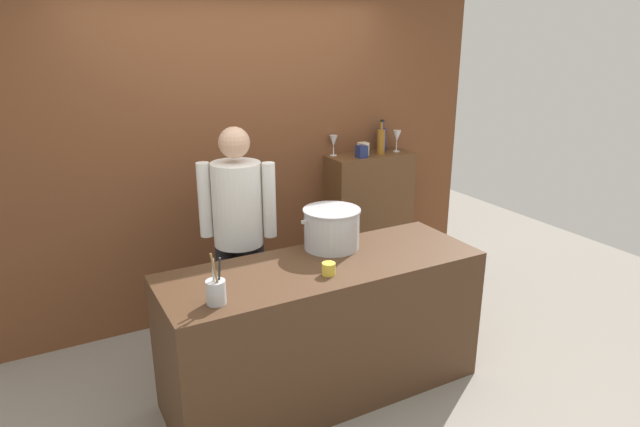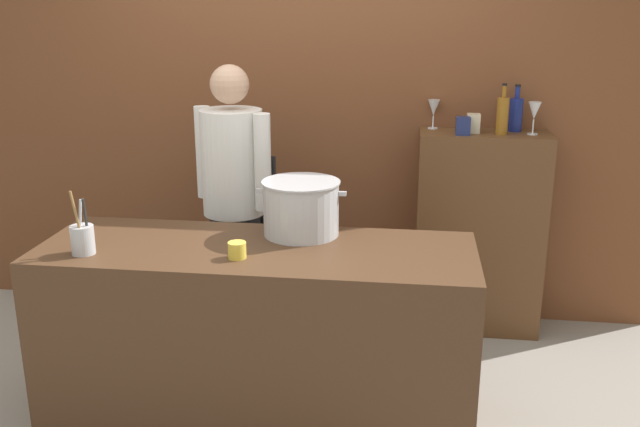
# 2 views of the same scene
# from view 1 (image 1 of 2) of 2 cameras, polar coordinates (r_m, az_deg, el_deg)

# --- Properties ---
(ground_plane) EXTENTS (8.00, 8.00, 0.00)m
(ground_plane) POSITION_cam_1_polar(r_m,az_deg,el_deg) (3.86, 0.34, -17.54)
(ground_plane) COLOR gray
(brick_back_panel) EXTENTS (4.40, 0.10, 3.00)m
(brick_back_panel) POSITION_cam_1_polar(r_m,az_deg,el_deg) (4.47, -8.43, 8.36)
(brick_back_panel) COLOR brown
(brick_back_panel) RESTS_ON ground_plane
(prep_counter) EXTENTS (2.01, 0.70, 0.90)m
(prep_counter) POSITION_cam_1_polar(r_m,az_deg,el_deg) (3.61, 0.36, -11.74)
(prep_counter) COLOR #472D1C
(prep_counter) RESTS_ON ground_plane
(bar_cabinet) EXTENTS (0.76, 0.32, 1.24)m
(bar_cabinet) POSITION_cam_1_polar(r_m,az_deg,el_deg) (5.00, 4.98, -0.87)
(bar_cabinet) COLOR brown
(bar_cabinet) RESTS_ON ground_plane
(chef) EXTENTS (0.48, 0.41, 1.66)m
(chef) POSITION_cam_1_polar(r_m,az_deg,el_deg) (3.88, -8.38, -1.35)
(chef) COLOR black
(chef) RESTS_ON ground_plane
(stockpot_large) EXTENTS (0.43, 0.38, 0.26)m
(stockpot_large) POSITION_cam_1_polar(r_m,az_deg,el_deg) (3.61, 1.20, -1.54)
(stockpot_large) COLOR #B7BABF
(stockpot_large) RESTS_ON prep_counter
(utensil_crock) EXTENTS (0.10, 0.10, 0.30)m
(utensil_crock) POSITION_cam_1_polar(r_m,az_deg,el_deg) (2.96, -10.63, -7.85)
(utensil_crock) COLOR #B7BABF
(utensil_crock) RESTS_ON prep_counter
(butter_jar) EXTENTS (0.08, 0.08, 0.07)m
(butter_jar) POSITION_cam_1_polar(r_m,az_deg,el_deg) (3.25, 0.90, -5.69)
(butter_jar) COLOR yellow
(butter_jar) RESTS_ON prep_counter
(wine_bottle_amber) EXTENTS (0.07, 0.07, 0.29)m
(wine_bottle_amber) POSITION_cam_1_polar(r_m,az_deg,el_deg) (4.82, 6.30, 7.40)
(wine_bottle_amber) COLOR #8C5919
(wine_bottle_amber) RESTS_ON bar_cabinet
(wine_bottle_cobalt) EXTENTS (0.08, 0.08, 0.27)m
(wine_bottle_cobalt) POSITION_cam_1_polar(r_m,az_deg,el_deg) (4.97, 6.39, 7.62)
(wine_bottle_cobalt) COLOR navy
(wine_bottle_cobalt) RESTS_ON bar_cabinet
(wine_glass_tall) EXTENTS (0.07, 0.07, 0.17)m
(wine_glass_tall) POSITION_cam_1_polar(r_m,az_deg,el_deg) (4.74, 1.40, 7.39)
(wine_glass_tall) COLOR silver
(wine_glass_tall) RESTS_ON bar_cabinet
(wine_glass_wide) EXTENTS (0.07, 0.07, 0.19)m
(wine_glass_wide) POSITION_cam_1_polar(r_m,az_deg,el_deg) (4.94, 7.90, 7.82)
(wine_glass_wide) COLOR silver
(wine_glass_wide) RESTS_ON bar_cabinet
(spice_tin_cream) EXTENTS (0.07, 0.07, 0.11)m
(spice_tin_cream) POSITION_cam_1_polar(r_m,az_deg,el_deg) (4.78, 4.47, 6.64)
(spice_tin_cream) COLOR beige
(spice_tin_cream) RESTS_ON bar_cabinet
(spice_tin_navy) EXTENTS (0.08, 0.08, 0.10)m
(spice_tin_navy) POSITION_cam_1_polar(r_m,az_deg,el_deg) (4.68, 4.30, 6.36)
(spice_tin_navy) COLOR navy
(spice_tin_navy) RESTS_ON bar_cabinet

